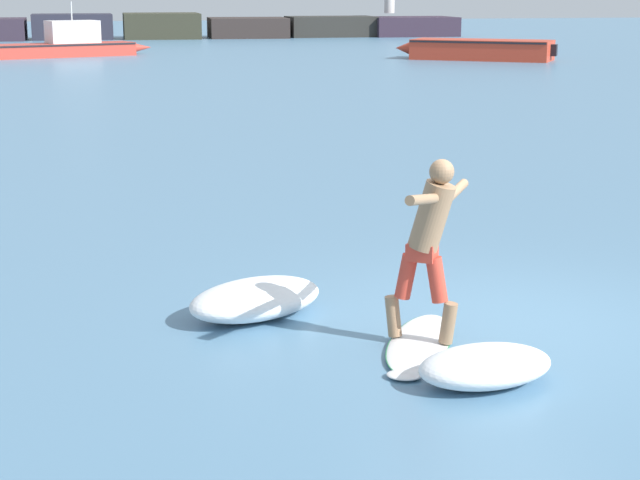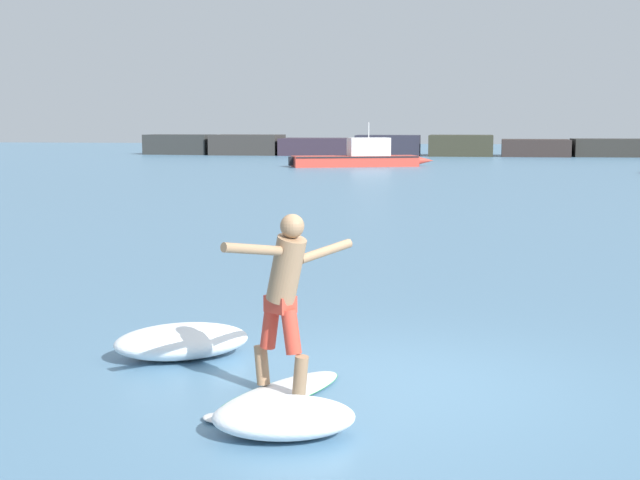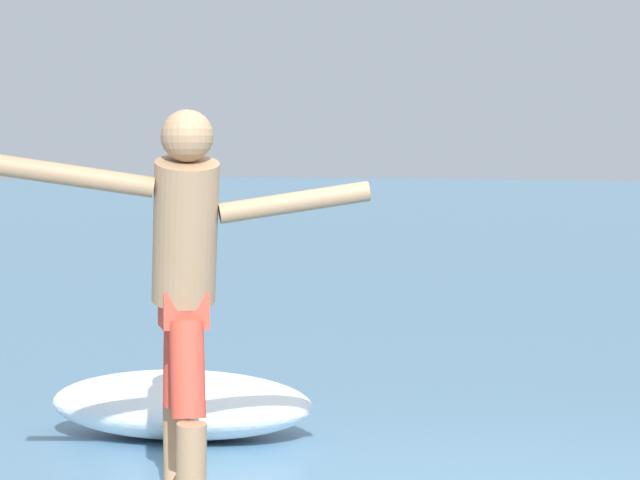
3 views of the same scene
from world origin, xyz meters
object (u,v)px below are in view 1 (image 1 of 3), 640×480
at_px(fishing_boat_near_jetty, 64,45).
at_px(surfer, 430,235).
at_px(small_boat_offshore, 477,49).
at_px(surfboard, 419,343).

bearing_deg(fishing_boat_near_jetty, surfer, -85.05).
bearing_deg(small_boat_offshore, surfer, -111.23).
distance_m(surfer, small_boat_offshore, 40.94).
bearing_deg(fishing_boat_near_jetty, surfboard, -85.14).
height_order(surfboard, fishing_boat_near_jetty, fishing_boat_near_jetty).
xyz_separation_m(surfer, small_boat_offshore, (14.83, 38.16, -0.58)).
xyz_separation_m(surfer, fishing_boat_near_jetty, (-3.86, 44.58, -0.51)).
relative_size(surfboard, fishing_boat_near_jetty, 0.22).
bearing_deg(fishing_boat_near_jetty, small_boat_offshore, -18.97).
relative_size(surfboard, surfer, 1.11).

